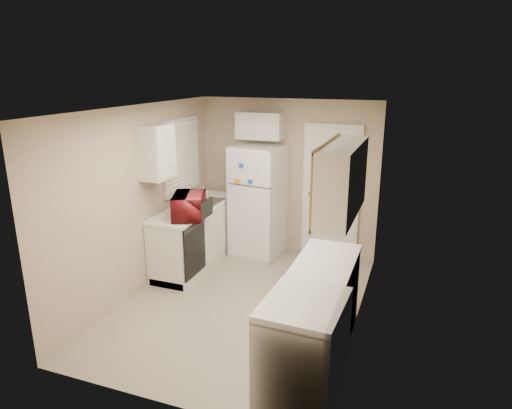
% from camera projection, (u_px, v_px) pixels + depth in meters
% --- Properties ---
extents(floor, '(3.80, 3.80, 0.00)m').
position_uv_depth(floor, '(242.00, 303.00, 5.72)').
color(floor, '#B5AB99').
rests_on(floor, ground).
extents(ceiling, '(3.80, 3.80, 0.00)m').
position_uv_depth(ceiling, '(240.00, 108.00, 5.04)').
color(ceiling, white).
rests_on(ceiling, floor).
extents(wall_left, '(3.80, 3.80, 0.00)m').
position_uv_depth(wall_left, '(140.00, 200.00, 5.84)').
color(wall_left, '#BBA68C').
rests_on(wall_left, floor).
extents(wall_right, '(3.80, 3.80, 0.00)m').
position_uv_depth(wall_right, '(362.00, 225.00, 4.91)').
color(wall_right, '#BBA68C').
rests_on(wall_right, floor).
extents(wall_back, '(2.80, 2.80, 0.00)m').
position_uv_depth(wall_back, '(287.00, 177.00, 7.09)').
color(wall_back, '#BBA68C').
rests_on(wall_back, floor).
extents(wall_front, '(2.80, 2.80, 0.00)m').
position_uv_depth(wall_front, '(153.00, 278.00, 3.67)').
color(wall_front, '#BBA68C').
rests_on(wall_front, floor).
extents(left_counter, '(0.60, 1.80, 0.90)m').
position_uv_depth(left_counter, '(196.00, 235.00, 6.77)').
color(left_counter, silver).
rests_on(left_counter, floor).
extents(dishwasher, '(0.03, 0.58, 0.72)m').
position_uv_depth(dishwasher, '(194.00, 250.00, 6.12)').
color(dishwasher, black).
rests_on(dishwasher, floor).
extents(sink, '(0.54, 0.74, 0.16)m').
position_uv_depth(sink, '(200.00, 206.00, 6.79)').
color(sink, gray).
rests_on(sink, left_counter).
extents(microwave, '(0.67, 0.52, 0.39)m').
position_uv_depth(microwave, '(189.00, 207.00, 6.08)').
color(microwave, maroon).
rests_on(microwave, left_counter).
extents(soap_bottle, '(0.10, 0.10, 0.19)m').
position_uv_depth(soap_bottle, '(204.00, 192.00, 6.99)').
color(soap_bottle, white).
rests_on(soap_bottle, left_counter).
extents(window_blinds, '(0.10, 0.98, 1.08)m').
position_uv_depth(window_blinds, '(182.00, 156.00, 6.66)').
color(window_blinds, silver).
rests_on(window_blinds, wall_left).
extents(upper_cabinet_left, '(0.30, 0.45, 0.70)m').
position_uv_depth(upper_cabinet_left, '(157.00, 152.00, 5.82)').
color(upper_cabinet_left, silver).
rests_on(upper_cabinet_left, wall_left).
extents(refrigerator, '(0.79, 0.78, 1.72)m').
position_uv_depth(refrigerator, '(258.00, 201.00, 7.04)').
color(refrigerator, white).
rests_on(refrigerator, floor).
extents(cabinet_over_fridge, '(0.70, 0.30, 0.40)m').
position_uv_depth(cabinet_over_fridge, '(260.00, 126.00, 6.86)').
color(cabinet_over_fridge, silver).
rests_on(cabinet_over_fridge, wall_back).
extents(interior_door, '(0.86, 0.06, 2.08)m').
position_uv_depth(interior_door, '(331.00, 193.00, 6.87)').
color(interior_door, white).
rests_on(interior_door, floor).
extents(right_counter, '(0.60, 2.00, 0.90)m').
position_uv_depth(right_counter, '(315.00, 318.00, 4.51)').
color(right_counter, silver).
rests_on(right_counter, floor).
extents(stove, '(0.69, 0.83, 0.98)m').
position_uv_depth(stove, '(303.00, 351.00, 3.92)').
color(stove, white).
rests_on(stove, floor).
extents(upper_cabinet_right, '(0.30, 1.20, 0.70)m').
position_uv_depth(upper_cabinet_right, '(342.00, 180.00, 4.34)').
color(upper_cabinet_right, silver).
rests_on(upper_cabinet_right, wall_right).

